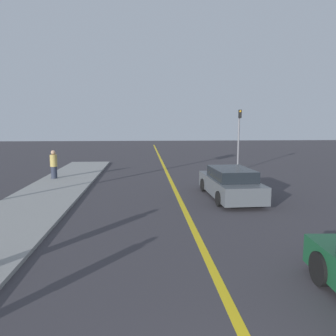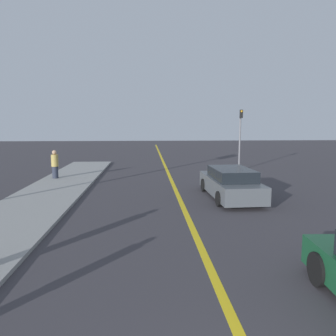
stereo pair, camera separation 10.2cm
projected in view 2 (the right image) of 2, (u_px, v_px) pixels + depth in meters
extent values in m
cube|color=gold|center=(170.00, 177.00, 19.91)|extent=(0.20, 60.00, 0.01)
cube|color=gray|center=(45.00, 197.00, 14.27)|extent=(3.03, 25.38, 0.11)
cylinder|color=black|center=(319.00, 269.00, 6.51)|extent=(0.26, 0.69, 0.68)
cube|color=#4C5156|center=(230.00, 186.00, 14.26)|extent=(1.91, 4.73, 0.69)
cube|color=black|center=(232.00, 174.00, 13.95)|extent=(1.63, 2.62, 0.46)
cylinder|color=black|center=(204.00, 185.00, 15.63)|extent=(0.24, 0.61, 0.60)
cylinder|color=black|center=(238.00, 184.00, 15.80)|extent=(0.24, 0.61, 0.60)
cylinder|color=black|center=(220.00, 199.00, 12.77)|extent=(0.24, 0.61, 0.60)
cylinder|color=black|center=(261.00, 198.00, 12.94)|extent=(0.24, 0.61, 0.60)
cylinder|color=#282D3D|center=(55.00, 172.00, 18.69)|extent=(0.33, 0.33, 0.68)
cylinder|color=tan|center=(55.00, 161.00, 18.60)|extent=(0.39, 0.39, 0.68)
sphere|color=tan|center=(54.00, 152.00, 18.54)|extent=(0.25, 0.25, 0.25)
cylinder|color=slate|center=(240.00, 141.00, 22.25)|extent=(0.12, 0.12, 4.13)
cube|color=black|center=(241.00, 114.00, 21.83)|extent=(0.18, 0.18, 0.55)
sphere|color=orange|center=(242.00, 111.00, 21.71)|extent=(0.14, 0.14, 0.14)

